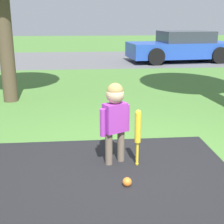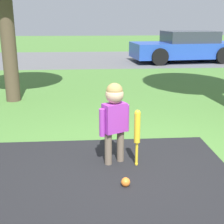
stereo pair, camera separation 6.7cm
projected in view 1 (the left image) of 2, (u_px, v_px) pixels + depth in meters
name	position (u px, v px, depth m)	size (l,w,h in m)	color
ground_plane	(137.00, 170.00, 3.72)	(60.00, 60.00, 0.00)	#477533
street_strip	(97.00, 59.00, 13.95)	(40.00, 6.00, 0.01)	#59595B
child	(115.00, 112.00, 3.73)	(0.38, 0.27, 1.02)	#6B5B4C
baseball_bat	(138.00, 130.00, 3.72)	(0.07, 0.07, 0.71)	yellow
sports_ball	(127.00, 182.00, 3.35)	(0.10, 0.10, 0.10)	orange
parked_car	(181.00, 47.00, 12.91)	(4.40, 2.29, 1.24)	#2347AD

